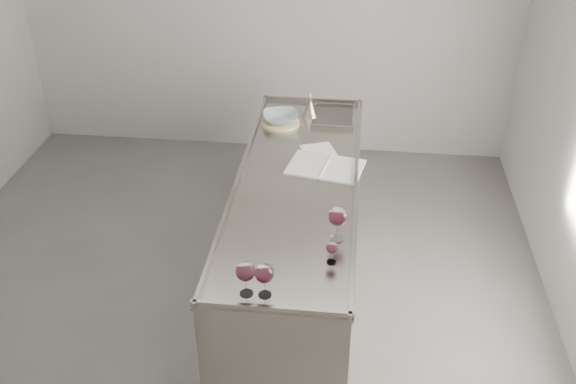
# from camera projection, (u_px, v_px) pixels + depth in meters

# --- Properties ---
(room_shell) EXTENTS (4.54, 5.04, 2.84)m
(room_shell) POSITION_uv_depth(u_px,v_px,m) (202.00, 132.00, 3.54)
(room_shell) COLOR #575452
(room_shell) RESTS_ON ground
(counter) EXTENTS (0.77, 2.42, 0.97)m
(counter) POSITION_uv_depth(u_px,v_px,m) (297.00, 241.00, 4.24)
(counter) COLOR gray
(counter) RESTS_ON ground
(wine_glass_left) EXTENTS (0.09, 0.09, 0.18)m
(wine_glass_left) POSITION_uv_depth(u_px,v_px,m) (264.00, 274.00, 3.02)
(wine_glass_left) COLOR white
(wine_glass_left) RESTS_ON counter
(wine_glass_middle) EXTENTS (0.10, 0.10, 0.19)m
(wine_glass_middle) POSITION_uv_depth(u_px,v_px,m) (245.00, 272.00, 3.02)
(wine_glass_middle) COLOR white
(wine_glass_middle) RESTS_ON counter
(wine_glass_right) EXTENTS (0.10, 0.10, 0.21)m
(wine_glass_right) POSITION_uv_depth(u_px,v_px,m) (338.00, 217.00, 3.39)
(wine_glass_right) COLOR white
(wine_glass_right) RESTS_ON counter
(wine_glass_small) EXTENTS (0.06, 0.06, 0.13)m
(wine_glass_small) POSITION_uv_depth(u_px,v_px,m) (332.00, 248.00, 3.25)
(wine_glass_small) COLOR white
(wine_glass_small) RESTS_ON counter
(notebook) EXTENTS (0.52, 0.41, 0.02)m
(notebook) POSITION_uv_depth(u_px,v_px,m) (325.00, 167.00, 4.11)
(notebook) COLOR silver
(notebook) RESTS_ON counter
(loose_paper_top) EXTENTS (0.31, 0.36, 0.00)m
(loose_paper_top) POSITION_uv_depth(u_px,v_px,m) (321.00, 154.00, 4.28)
(loose_paper_top) COLOR silver
(loose_paper_top) RESTS_ON counter
(trivet) EXTENTS (0.32, 0.32, 0.02)m
(trivet) POSITION_uv_depth(u_px,v_px,m) (281.00, 122.00, 4.66)
(trivet) COLOR #C7BD81
(trivet) RESTS_ON counter
(ceramic_bowl) EXTENTS (0.30, 0.30, 0.06)m
(ceramic_bowl) POSITION_uv_depth(u_px,v_px,m) (281.00, 117.00, 4.64)
(ceramic_bowl) COLOR #93A8AB
(ceramic_bowl) RESTS_ON trivet
(wine_funnel) EXTENTS (0.13, 0.13, 0.19)m
(wine_funnel) POSITION_uv_depth(u_px,v_px,m) (310.00, 108.00, 4.75)
(wine_funnel) COLOR #ACA599
(wine_funnel) RESTS_ON counter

